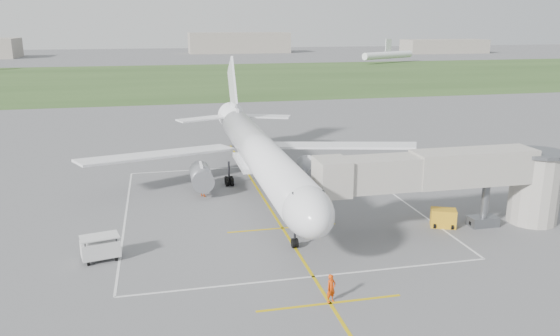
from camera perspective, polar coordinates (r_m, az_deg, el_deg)
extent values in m
plane|color=#57575A|center=(58.85, -1.94, -2.84)|extent=(700.00, 700.00, 0.00)
cube|color=#304A20|center=(186.21, -9.62, 9.24)|extent=(700.00, 120.00, 0.02)
cube|color=#BFA10B|center=(54.20, -0.94, -4.42)|extent=(0.25, 60.00, 0.01)
cube|color=#BFA10B|center=(37.38, 5.24, -13.88)|extent=(10.00, 0.25, 0.01)
cube|color=#BFA10B|center=(49.62, 0.26, -6.29)|extent=(10.00, 0.25, 0.01)
cube|color=silver|center=(70.20, -3.79, 0.10)|extent=(28.00, 0.20, 0.01)
cube|color=silver|center=(40.76, 3.49, -11.26)|extent=(28.00, 0.20, 0.01)
cube|color=silver|center=(54.25, -15.85, -4.99)|extent=(0.20, 32.00, 0.01)
cube|color=silver|center=(59.39, 12.22, -3.01)|extent=(0.20, 32.00, 0.01)
cylinder|color=white|center=(57.63, -1.98, 1.42)|extent=(3.80, 36.00, 3.80)
ellipsoid|color=white|center=(40.79, 2.80, -4.38)|extent=(3.80, 7.22, 3.80)
cube|color=black|center=(39.63, 3.17, -3.37)|extent=(2.40, 1.60, 0.99)
cone|color=white|center=(77.38, -4.85, 5.18)|extent=(3.80, 6.00, 3.80)
cube|color=white|center=(66.11, 6.02, 2.36)|extent=(17.93, 11.24, 1.23)
cube|color=white|center=(62.71, -12.48, 1.39)|extent=(17.93, 11.24, 1.23)
cube|color=white|center=(60.87, -2.49, 0.65)|extent=(4.20, 8.00, 0.50)
cube|color=white|center=(77.46, -4.99, 8.40)|extent=(0.30, 7.89, 8.65)
cube|color=white|center=(75.71, -4.71, 5.96)|extent=(0.35, 5.00, 1.20)
cube|color=white|center=(77.74, -1.74, 5.42)|extent=(7.85, 5.03, 0.20)
cube|color=white|center=(76.60, -7.94, 5.14)|extent=(7.85, 5.03, 0.20)
cylinder|color=gray|center=(62.03, 3.24, -0.09)|extent=(2.30, 4.20, 2.30)
cube|color=white|center=(61.55, 3.33, 0.56)|extent=(0.25, 2.40, 1.20)
cylinder|color=gray|center=(59.91, -8.24, -0.77)|extent=(2.30, 4.20, 2.30)
cube|color=white|center=(59.41, -8.24, -0.11)|extent=(0.25, 2.40, 1.20)
cylinder|color=black|center=(45.08, 1.56, -6.78)|extent=(0.18, 0.18, 2.60)
cylinder|color=black|center=(45.40, 1.41, -7.85)|extent=(0.28, 0.80, 0.80)
cylinder|color=black|center=(45.45, 1.68, -7.82)|extent=(0.28, 0.80, 0.80)
cylinder|color=black|center=(63.24, -0.14, -0.24)|extent=(0.22, 0.22, 2.80)
cylinder|color=black|center=(63.10, -0.32, -1.14)|extent=(0.32, 0.96, 0.96)
cylinder|color=black|center=(63.22, 0.18, -1.11)|extent=(0.32, 0.96, 0.96)
cylinder|color=black|center=(63.76, -0.45, -0.97)|extent=(0.32, 0.96, 0.96)
cylinder|color=black|center=(63.88, 0.04, -0.94)|extent=(0.32, 0.96, 0.96)
cylinder|color=black|center=(62.28, -5.35, -0.55)|extent=(0.22, 0.22, 2.80)
cylinder|color=black|center=(62.16, -5.54, -1.47)|extent=(0.32, 0.96, 0.96)
cylinder|color=black|center=(62.23, -5.03, -1.43)|extent=(0.32, 0.96, 0.96)
cylinder|color=black|center=(62.83, -5.63, -1.29)|extent=(0.32, 0.96, 0.96)
cylinder|color=black|center=(62.90, -5.12, -1.26)|extent=(0.32, 0.96, 0.96)
cube|color=gray|center=(47.02, 10.48, -0.58)|extent=(11.09, 2.90, 2.80)
cube|color=gray|center=(51.00, 19.53, 0.14)|extent=(11.09, 3.10, 3.00)
cube|color=gray|center=(45.51, 5.44, -0.91)|extent=(2.60, 3.40, 3.00)
cylinder|color=#595C61|center=(52.80, 20.61, -3.55)|extent=(0.70, 0.70, 4.20)
cube|color=#595C61|center=(53.32, 20.45, -5.23)|extent=(2.60, 1.40, 0.90)
cylinder|color=gray|center=(55.35, 25.06, -1.99)|extent=(4.40, 4.40, 6.40)
cylinder|color=#595C61|center=(54.53, 25.45, 1.43)|extent=(5.00, 5.00, 0.30)
cylinder|color=black|center=(52.83, 19.52, -5.45)|extent=(0.70, 0.30, 0.70)
cylinder|color=black|center=(53.89, 21.34, -5.22)|extent=(0.70, 0.30, 0.70)
cube|color=gold|center=(51.88, 16.69, -5.02)|extent=(2.59, 2.20, 1.65)
cylinder|color=black|center=(51.43, 15.85, -5.83)|extent=(0.40, 0.53, 0.49)
cylinder|color=black|center=(51.60, 17.56, -5.89)|extent=(0.40, 0.53, 0.49)
cube|color=silver|center=(45.17, -18.26, -7.97)|extent=(3.18, 2.31, 1.26)
cube|color=silver|center=(44.81, -18.36, -6.82)|extent=(3.18, 2.31, 0.09)
cylinder|color=black|center=(44.36, -19.64, -8.21)|extent=(0.09, 0.09, 1.49)
cylinder|color=black|center=(44.58, -16.69, -7.84)|extent=(0.09, 0.09, 1.49)
cylinder|color=black|center=(45.63, -19.83, -7.57)|extent=(0.09, 0.09, 1.49)
cylinder|color=black|center=(45.84, -16.97, -7.21)|extent=(0.09, 0.09, 1.49)
cylinder|color=black|center=(44.80, -19.39, -9.31)|extent=(0.30, 0.49, 0.46)
cylinder|color=black|center=(44.99, -16.75, -8.97)|extent=(0.30, 0.49, 0.46)
cylinder|color=black|center=(45.95, -19.57, -8.70)|extent=(0.30, 0.49, 0.46)
cylinder|color=black|center=(46.14, -17.01, -8.38)|extent=(0.30, 0.49, 0.46)
imported|color=#D93E06|center=(37.10, 5.37, -12.41)|extent=(0.84, 0.72, 1.96)
imported|color=#FD6308|center=(58.86, -8.07, -2.04)|extent=(1.13, 1.14, 1.86)
cube|color=gray|center=(339.03, -4.31, 12.92)|extent=(60.00, 20.00, 12.00)
cube|color=gray|center=(349.71, 16.80, 12.08)|extent=(50.00, 18.00, 8.00)
cylinder|color=white|center=(258.18, 11.22, 11.49)|extent=(29.84, 17.67, 3.20)
cube|color=white|center=(257.97, 11.27, 12.49)|extent=(3.68, 2.12, 5.50)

